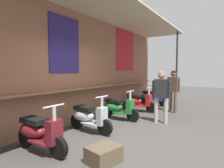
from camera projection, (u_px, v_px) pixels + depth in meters
name	position (u px, v px, depth m)	size (l,w,h in m)	color
ground_plane	(123.00, 139.00, 4.32)	(33.52, 33.52, 0.00)	#474442
market_stall_facade	(65.00, 59.00, 5.22)	(11.97, 2.15, 3.49)	#8C5B44
scooter_maroon	(38.00, 132.00, 3.66)	(0.46, 1.40, 0.97)	maroon
scooter_silver	(88.00, 117.00, 4.90)	(0.48, 1.40, 0.97)	#B2B5BA
scooter_green	(117.00, 107.00, 6.12)	(0.46, 1.40, 0.97)	#237533
scooter_red	(137.00, 101.00, 7.39)	(0.46, 1.40, 0.97)	red
scooter_blue	(151.00, 97.00, 8.65)	(0.50, 1.40, 0.97)	#233D9E
shopper_browsing	(173.00, 87.00, 7.21)	(0.38, 0.54, 1.61)	brown
shopper_passing	(161.00, 91.00, 5.64)	(0.25, 0.55, 1.59)	#ADA393
merchandise_crate	(104.00, 154.00, 3.22)	(0.55, 0.44, 0.29)	brown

